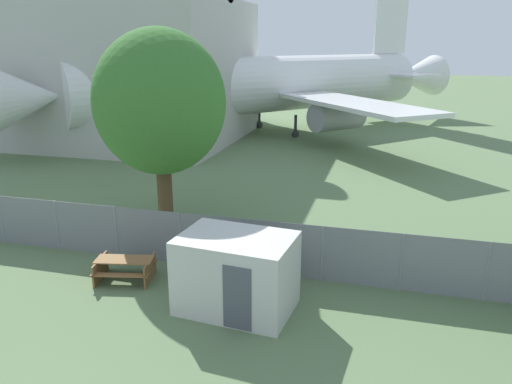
% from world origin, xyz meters
% --- Properties ---
extents(hangar_building, '(26.43, 15.36, 12.73)m').
position_xyz_m(hangar_building, '(-18.11, 31.42, 5.57)').
color(hangar_building, '#B2B2AD').
rests_on(hangar_building, ground).
extents(perimeter_fence, '(56.07, 0.07, 1.97)m').
position_xyz_m(perimeter_fence, '(-0.00, 9.98, 0.98)').
color(perimeter_fence, gray).
rests_on(perimeter_fence, ground).
extents(airplane, '(31.88, 34.22, 13.44)m').
position_xyz_m(airplane, '(-3.44, 36.19, 4.13)').
color(airplane, white).
rests_on(airplane, ground).
extents(portable_cabin, '(3.53, 2.59, 2.31)m').
position_xyz_m(portable_cabin, '(2.88, 7.53, 1.16)').
color(portable_cabin, silver).
rests_on(portable_cabin, ground).
extents(picnic_bench_near_cabin, '(2.15, 1.76, 0.76)m').
position_xyz_m(picnic_bench_near_cabin, '(-1.31, 8.32, 0.48)').
color(picnic_bench_near_cabin, brown).
rests_on(picnic_bench_near_cabin, ground).
extents(tree_near_hangar, '(5.51, 5.51, 8.34)m').
position_xyz_m(tree_near_hangar, '(-2.37, 13.83, 5.28)').
color(tree_near_hangar, '#4C3823').
rests_on(tree_near_hangar, ground).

